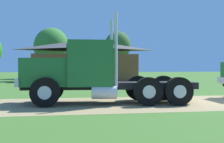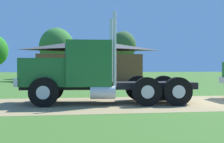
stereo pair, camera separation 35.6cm
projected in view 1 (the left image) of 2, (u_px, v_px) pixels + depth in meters
name	position (u px, v px, depth m)	size (l,w,h in m)	color
ground_plane	(213.00, 102.00, 13.19)	(200.00, 200.00, 0.00)	#3D6827
dirt_track	(213.00, 102.00, 13.19)	(120.00, 5.43, 0.01)	#9A8459
truck_foreground_white	(87.00, 73.00, 12.54)	(7.59, 2.97, 3.79)	black
shed_building	(85.00, 61.00, 34.91)	(12.53, 7.92, 4.91)	brown
tree_mid	(51.00, 47.00, 42.83)	(5.08, 5.08, 7.44)	#513823
tree_right	(118.00, 46.00, 53.33)	(4.72, 4.72, 8.21)	#513823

